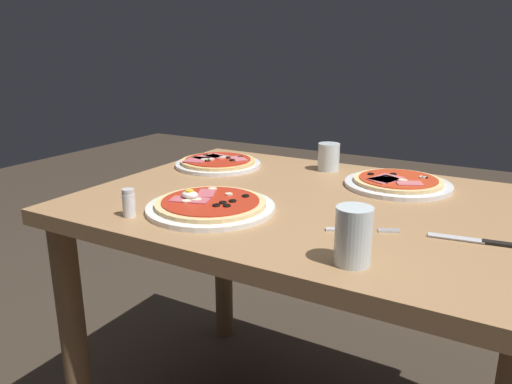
# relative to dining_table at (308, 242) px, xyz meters

# --- Properties ---
(dining_table) EXTENTS (1.17, 0.86, 0.77)m
(dining_table) POSITION_rel_dining_table_xyz_m (0.00, 0.00, 0.00)
(dining_table) COLOR #9E754C
(dining_table) RESTS_ON ground
(pizza_foreground) EXTENTS (0.31, 0.31, 0.05)m
(pizza_foreground) POSITION_rel_dining_table_xyz_m (-0.18, -0.20, 0.13)
(pizza_foreground) COLOR white
(pizza_foreground) RESTS_ON dining_table
(pizza_across_left) EXTENTS (0.30, 0.30, 0.03)m
(pizza_across_left) POSITION_rel_dining_table_xyz_m (0.17, 0.23, 0.13)
(pizza_across_left) COLOR white
(pizza_across_left) RESTS_ON dining_table
(pizza_across_right) EXTENTS (0.28, 0.28, 0.03)m
(pizza_across_right) POSITION_rel_dining_table_xyz_m (-0.41, 0.18, 0.13)
(pizza_across_right) COLOR white
(pizza_across_right) RESTS_ON dining_table
(water_glass_near) EXTENTS (0.07, 0.07, 0.11)m
(water_glass_near) POSITION_rel_dining_table_xyz_m (0.23, -0.33, 0.17)
(water_glass_near) COLOR silver
(water_glass_near) RESTS_ON dining_table
(water_glass_far) EXTENTS (0.07, 0.07, 0.09)m
(water_glass_far) POSITION_rel_dining_table_xyz_m (-0.08, 0.32, 0.16)
(water_glass_far) COLOR silver
(water_glass_far) RESTS_ON dining_table
(fork) EXTENTS (0.15, 0.08, 0.00)m
(fork) POSITION_rel_dining_table_xyz_m (0.18, -0.16, 0.12)
(fork) COLOR silver
(fork) RESTS_ON dining_table
(knife) EXTENTS (0.20, 0.04, 0.01)m
(knife) POSITION_rel_dining_table_xyz_m (0.43, -0.10, 0.12)
(knife) COLOR silver
(knife) RESTS_ON dining_table
(salt_shaker) EXTENTS (0.03, 0.03, 0.07)m
(salt_shaker) POSITION_rel_dining_table_xyz_m (-0.31, -0.33, 0.15)
(salt_shaker) COLOR white
(salt_shaker) RESTS_ON dining_table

